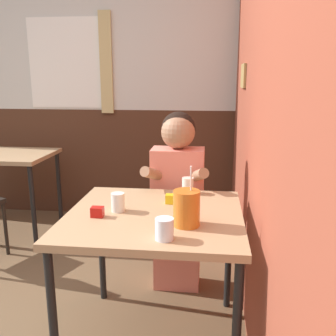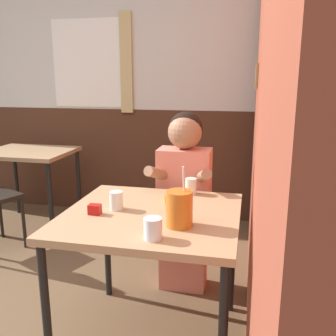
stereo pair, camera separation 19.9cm
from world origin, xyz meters
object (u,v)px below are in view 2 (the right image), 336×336
at_px(main_table, 151,226).
at_px(background_table, 29,160).
at_px(cocktail_pitcher, 179,209).
at_px(person_seated, 184,196).

height_order(main_table, background_table, same).
bearing_deg(background_table, cocktail_pitcher, -41.02).
bearing_deg(person_seated, background_table, 154.71).
relative_size(main_table, person_seated, 0.73).
xyz_separation_m(background_table, person_seated, (1.63, -0.77, -0.01)).
distance_m(main_table, background_table, 2.07).
bearing_deg(main_table, person_seated, 83.78).
distance_m(main_table, cocktail_pitcher, 0.27).
height_order(main_table, person_seated, person_seated).
distance_m(person_seated, cocktail_pitcher, 0.77).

